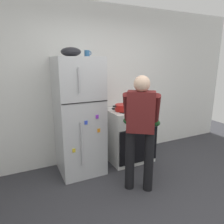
% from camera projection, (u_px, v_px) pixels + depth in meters
% --- Properties ---
extents(ground, '(8.00, 8.00, 0.00)m').
position_uv_depth(ground, '(166.00, 224.00, 2.31)').
color(ground, '#38383D').
extents(kitchen_wall_back, '(6.00, 0.10, 2.70)m').
position_uv_depth(kitchen_wall_back, '(98.00, 85.00, 3.68)').
color(kitchen_wall_back, white).
rests_on(kitchen_wall_back, ground).
extents(refrigerator, '(0.68, 0.72, 1.83)m').
position_uv_depth(refrigerator, '(79.00, 117.00, 3.25)').
color(refrigerator, silver).
rests_on(refrigerator, ground).
extents(stove_range, '(0.76, 0.67, 0.94)m').
position_uv_depth(stove_range, '(129.00, 135.00, 3.73)').
color(stove_range, white).
rests_on(stove_range, ground).
extents(person_cook, '(0.63, 0.66, 1.60)m').
position_uv_depth(person_cook, '(141.00, 124.00, 2.76)').
color(person_cook, black).
rests_on(person_cook, ground).
extents(red_pot, '(0.36, 0.26, 0.11)m').
position_uv_depth(red_pot, '(123.00, 108.00, 3.50)').
color(red_pot, red).
rests_on(red_pot, stove_range).
extents(coffee_mug, '(0.11, 0.08, 0.10)m').
position_uv_depth(coffee_mug, '(87.00, 53.00, 3.13)').
color(coffee_mug, '#2D6093').
rests_on(coffee_mug, refrigerator).
extents(pepper_mill, '(0.05, 0.05, 0.17)m').
position_uv_depth(pepper_mill, '(138.00, 101.00, 3.91)').
color(pepper_mill, brown).
rests_on(pepper_mill, stove_range).
extents(mixing_bowl, '(0.29, 0.29, 0.13)m').
position_uv_depth(mixing_bowl, '(71.00, 52.00, 2.97)').
color(mixing_bowl, black).
rests_on(mixing_bowl, refrigerator).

